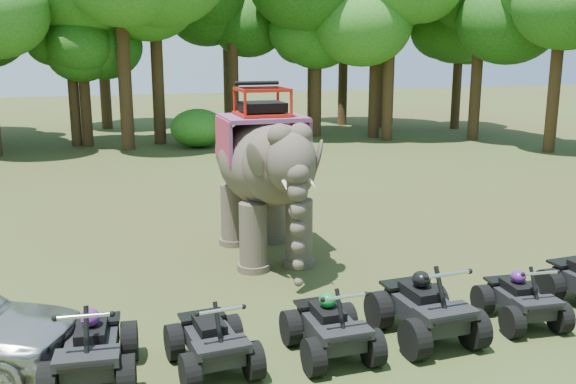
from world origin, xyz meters
name	(u,v)px	position (x,y,z in m)	size (l,w,h in m)	color
ground	(308,301)	(0.00, 0.00, 0.00)	(110.00, 110.00, 0.00)	#47381E
elephant	(264,171)	(0.02, 3.00, 1.99)	(2.08, 4.74, 3.98)	#4B4136
atv_0	(91,339)	(-4.02, -1.80, 0.65)	(1.28, 1.75, 1.30)	black
atv_1	(212,332)	(-2.28, -2.00, 0.60)	(1.17, 1.61, 1.19)	black
atv_2	(331,319)	(-0.41, -2.15, 0.61)	(1.20, 1.65, 1.22)	black
atv_3	(426,299)	(1.32, -2.08, 0.69)	(1.36, 1.86, 1.38)	black
atv_4	(521,292)	(3.24, -2.09, 0.57)	(1.12, 1.54, 1.14)	black
tree_0	(156,44)	(0.00, 21.44, 4.85)	(6.78, 6.78, 9.69)	#195114
tree_1	(233,52)	(4.16, 22.92, 4.45)	(6.23, 6.23, 8.89)	#195114
tree_2	(312,67)	(8.53, 22.59, 3.66)	(5.12, 5.12, 7.32)	#195114
tree_3	(389,54)	(11.32, 18.94, 4.38)	(6.14, 6.14, 8.77)	#195114
tree_4	(478,51)	(15.64, 17.64, 4.51)	(6.32, 6.32, 9.03)	#195114
tree_5	(556,66)	(16.69, 13.15, 3.92)	(5.49, 5.49, 7.84)	#195114
tree_31	(72,77)	(-3.97, 21.98, 3.32)	(4.65, 4.65, 6.64)	#195114
tree_32	(228,44)	(4.81, 26.82, 4.89)	(6.85, 6.85, 9.79)	#195114
tree_33	(458,64)	(17.31, 21.94, 3.73)	(5.22, 5.22, 7.46)	#195114
tree_35	(83,70)	(-3.46, 21.73, 3.63)	(5.09, 5.09, 7.27)	#195114
tree_36	(383,36)	(13.49, 24.00, 5.32)	(7.45, 7.45, 10.64)	#195114
tree_37	(376,39)	(11.11, 20.09, 5.12)	(7.17, 7.17, 10.24)	#195114
tree_38	(316,45)	(8.34, 21.49, 4.83)	(6.76, 6.76, 9.66)	#195114
tree_39	(343,53)	(11.67, 25.65, 4.36)	(6.10, 6.10, 8.72)	#195114
tree_41	(102,37)	(-2.20, 28.39, 5.28)	(7.39, 7.39, 10.56)	#195114
tree_46	(122,36)	(-1.68, 20.02, 5.22)	(7.30, 7.30, 10.43)	#195114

